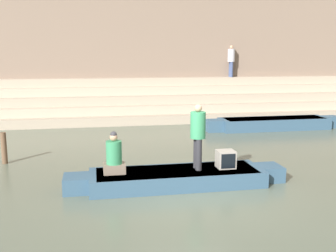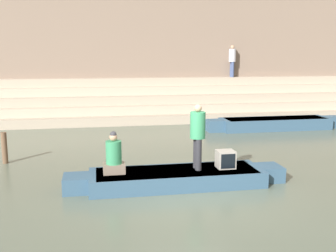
# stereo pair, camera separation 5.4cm
# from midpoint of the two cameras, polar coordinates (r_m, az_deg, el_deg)

# --- Properties ---
(ground_plane) EXTENTS (120.00, 120.00, 0.00)m
(ground_plane) POSITION_cam_midpoint_polar(r_m,az_deg,el_deg) (9.29, 2.92, -9.77)
(ground_plane) COLOR #566051
(ghat_steps) EXTENTS (36.00, 2.92, 2.05)m
(ghat_steps) POSITION_cam_midpoint_polar(r_m,az_deg,el_deg) (19.81, -4.42, 3.10)
(ghat_steps) COLOR tan
(ghat_steps) RESTS_ON ground
(back_wall) EXTENTS (34.20, 1.28, 7.72)m
(back_wall) POSITION_cam_midpoint_polar(r_m,az_deg,el_deg) (21.33, -5.01, 11.88)
(back_wall) COLOR #7F6B5B
(back_wall) RESTS_ON ground
(rowboat_main) EXTENTS (5.46, 1.40, 0.38)m
(rowboat_main) POSITION_cam_midpoint_polar(r_m,az_deg,el_deg) (9.78, 1.43, -7.45)
(rowboat_main) COLOR #33516B
(rowboat_main) RESTS_ON ground
(person_standing) EXTENTS (0.37, 0.37, 1.62)m
(person_standing) POSITION_cam_midpoint_polar(r_m,az_deg,el_deg) (9.66, 4.49, -0.95)
(person_standing) COLOR #28282D
(person_standing) RESTS_ON rowboat_main
(person_rowing) EXTENTS (0.52, 0.41, 1.02)m
(person_rowing) POSITION_cam_midpoint_polar(r_m,az_deg,el_deg) (9.51, -7.71, -4.47)
(person_rowing) COLOR #756656
(person_rowing) RESTS_ON rowboat_main
(tv_set) EXTENTS (0.44, 0.41, 0.44)m
(tv_set) POSITION_cam_midpoint_polar(r_m,az_deg,el_deg) (10.00, 8.50, -4.79)
(tv_set) COLOR #9E998E
(tv_set) RESTS_ON rowboat_main
(moored_boat_shore) EXTENTS (6.16, 1.21, 0.49)m
(moored_boat_shore) POSITION_cam_midpoint_polar(r_m,az_deg,el_deg) (17.79, 15.36, 0.38)
(moored_boat_shore) COLOR #33516B
(moored_boat_shore) RESTS_ON ground
(mooring_post) EXTENTS (0.16, 0.16, 0.94)m
(mooring_post) POSITION_cam_midpoint_polar(r_m,az_deg,el_deg) (12.63, -22.52, -2.95)
(mooring_post) COLOR brown
(mooring_post) RESTS_ON ground
(person_on_steps) EXTENTS (0.38, 0.38, 1.68)m
(person_on_steps) POSITION_cam_midpoint_polar(r_m,az_deg,el_deg) (21.59, 9.38, 9.58)
(person_on_steps) COLOR #3D4C75
(person_on_steps) RESTS_ON ghat_steps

